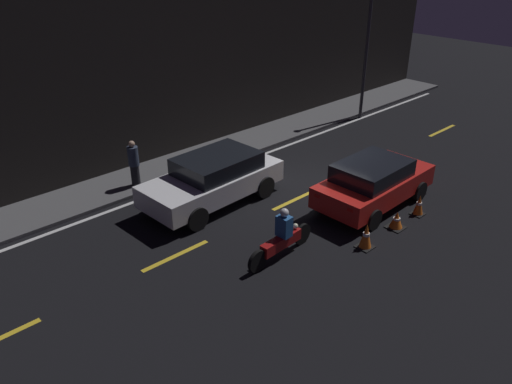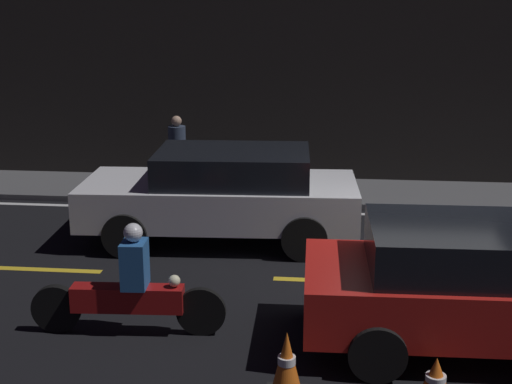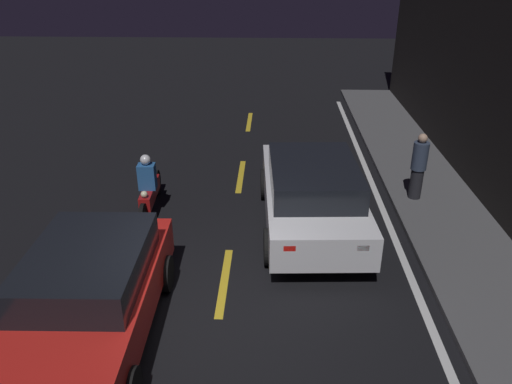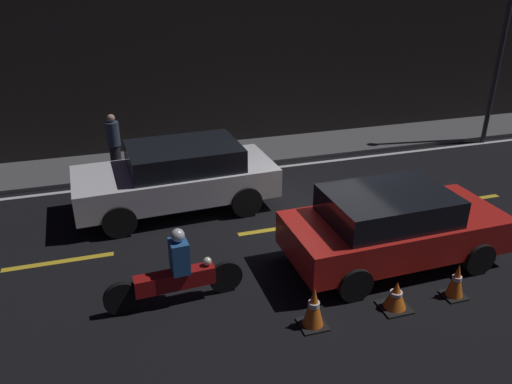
# 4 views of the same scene
# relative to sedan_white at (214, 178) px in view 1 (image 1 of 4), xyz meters

# --- Properties ---
(ground_plane) EXTENTS (56.00, 56.00, 0.00)m
(ground_plane) POSITION_rel_sedan_white_xyz_m (2.94, -1.60, -0.81)
(ground_plane) COLOR black
(raised_curb) EXTENTS (28.00, 1.96, 0.11)m
(raised_curb) POSITION_rel_sedan_white_xyz_m (2.94, 2.90, -0.75)
(raised_curb) COLOR #4C4C4F
(raised_curb) RESTS_ON ground
(building_front) EXTENTS (28.00, 0.30, 5.93)m
(building_front) POSITION_rel_sedan_white_xyz_m (2.94, 4.03, 2.16)
(building_front) COLOR black
(building_front) RESTS_ON ground
(lane_dash_b) EXTENTS (2.00, 0.14, 0.01)m
(lane_dash_b) POSITION_rel_sedan_white_xyz_m (-2.56, -1.60, -0.80)
(lane_dash_b) COLOR gold
(lane_dash_b) RESTS_ON ground
(lane_dash_c) EXTENTS (2.00, 0.14, 0.01)m
(lane_dash_c) POSITION_rel_sedan_white_xyz_m (1.94, -1.60, -0.80)
(lane_dash_c) COLOR gold
(lane_dash_c) RESTS_ON ground
(lane_dash_d) EXTENTS (2.00, 0.14, 0.01)m
(lane_dash_d) POSITION_rel_sedan_white_xyz_m (6.44, -1.60, -0.80)
(lane_dash_d) COLOR gold
(lane_dash_d) RESTS_ON ground
(lane_dash_e) EXTENTS (2.00, 0.14, 0.01)m
(lane_dash_e) POSITION_rel_sedan_white_xyz_m (10.94, -1.60, -0.80)
(lane_dash_e) COLOR gold
(lane_dash_e) RESTS_ON ground
(lane_solid_kerb) EXTENTS (25.20, 0.14, 0.01)m
(lane_solid_kerb) POSITION_rel_sedan_white_xyz_m (2.94, 1.67, -0.80)
(lane_solid_kerb) COLOR silver
(lane_solid_kerb) RESTS_ON ground
(sedan_white) EXTENTS (4.47, 2.15, 1.50)m
(sedan_white) POSITION_rel_sedan_white_xyz_m (0.00, 0.00, 0.00)
(sedan_white) COLOR silver
(sedan_white) RESTS_ON ground
(taxi_red) EXTENTS (4.04, 1.94, 1.44)m
(taxi_red) POSITION_rel_sedan_white_xyz_m (3.39, -3.39, -0.05)
(taxi_red) COLOR red
(taxi_red) RESTS_ON ground
(motorcycle) EXTENTS (2.30, 0.38, 1.36)m
(motorcycle) POSITION_rel_sedan_white_xyz_m (-0.61, -3.46, -0.26)
(motorcycle) COLOR black
(motorcycle) RESTS_ON ground
(traffic_cone_near) EXTENTS (0.42, 0.42, 0.70)m
(traffic_cone_near) POSITION_rel_sedan_white_xyz_m (1.31, -4.67, -0.46)
(traffic_cone_near) COLOR black
(traffic_cone_near) RESTS_ON ground
(traffic_cone_mid) EXTENTS (0.47, 0.47, 0.50)m
(traffic_cone_mid) POSITION_rel_sedan_white_xyz_m (2.75, -4.66, -0.56)
(traffic_cone_mid) COLOR black
(traffic_cone_mid) RESTS_ON ground
(traffic_cone_far) EXTENTS (0.37, 0.37, 0.63)m
(traffic_cone_far) POSITION_rel_sedan_white_xyz_m (3.88, -4.68, -0.50)
(traffic_cone_far) COLOR black
(traffic_cone_far) RESTS_ON ground
(pedestrian) EXTENTS (0.34, 0.34, 1.53)m
(pedestrian) POSITION_rel_sedan_white_xyz_m (-1.27, 2.44, 0.07)
(pedestrian) COLOR black
(pedestrian) RESTS_ON raised_curb
(street_lamp) EXTENTS (0.28, 0.28, 5.76)m
(street_lamp) POSITION_rel_sedan_white_xyz_m (9.78, 1.77, 2.43)
(street_lamp) COLOR #333338
(street_lamp) RESTS_ON ground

